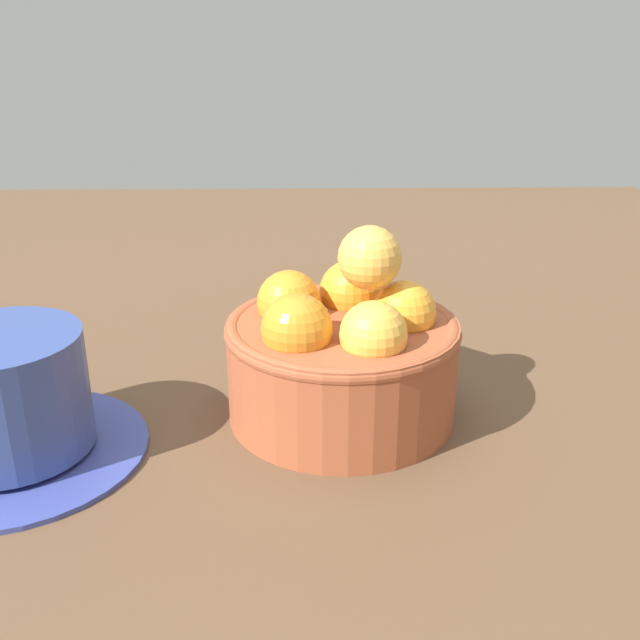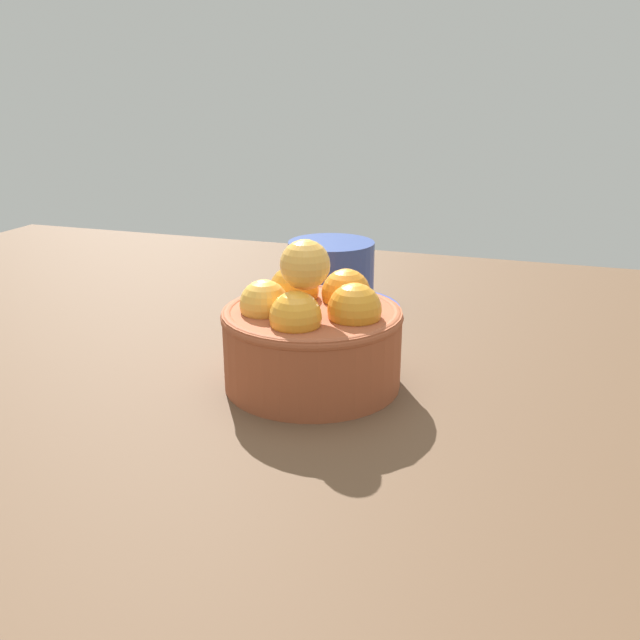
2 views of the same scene
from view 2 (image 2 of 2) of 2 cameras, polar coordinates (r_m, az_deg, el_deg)
The scene contains 3 objects.
ground_plane at distance 54.95cm, azimuth -0.64°, elevation -7.67°, with size 132.97×92.59×4.91cm, color brown.
terracotta_bowl at distance 52.27cm, azimuth -0.67°, elevation -1.15°, with size 13.97×13.97×11.89cm.
coffee_cup at distance 70.56cm, azimuth 0.94°, elevation 3.40°, with size 14.62×14.62×7.21cm.
Camera 2 is at (-16.11, 46.32, 22.32)cm, focal length 38.05 mm.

